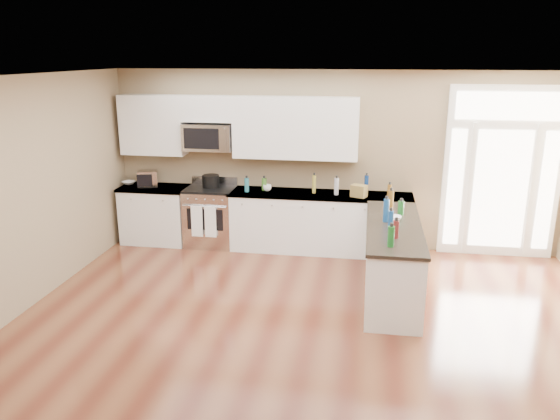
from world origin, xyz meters
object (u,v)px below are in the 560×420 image
peninsula_cabinet (392,262)px  toaster_oven (148,179)px  kitchen_range (211,216)px  stockpot (211,181)px

peninsula_cabinet → toaster_oven: toaster_oven is taller
peninsula_cabinet → kitchen_range: kitchen_range is taller
kitchen_range → stockpot: (-0.01, 0.09, 0.58)m
peninsula_cabinet → kitchen_range: (-2.85, 1.45, 0.04)m
kitchen_range → stockpot: bearing=93.7°
kitchen_range → stockpot: size_ratio=3.93×
toaster_oven → stockpot: bearing=-12.7°
peninsula_cabinet → kitchen_range: bearing=153.1°
peninsula_cabinet → kitchen_range: size_ratio=2.15×
peninsula_cabinet → kitchen_range: 3.20m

